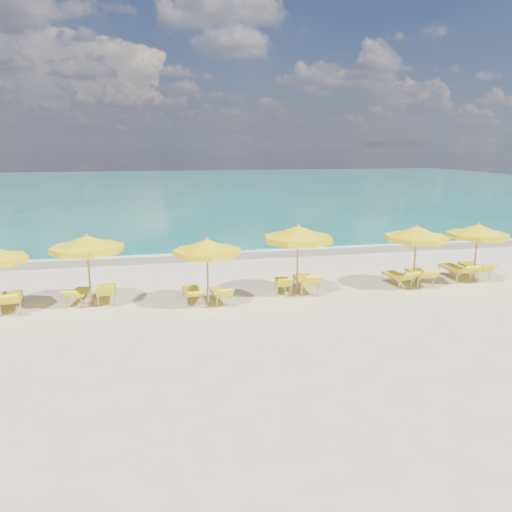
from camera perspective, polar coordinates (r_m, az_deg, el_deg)
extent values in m
plane|color=beige|center=(17.65, 1.04, -4.85)|extent=(120.00, 120.00, 0.00)
cube|color=#136B5A|center=(64.72, -8.84, 7.77)|extent=(120.00, 80.00, 0.30)
cube|color=tan|center=(24.67, -2.90, 0.20)|extent=(120.00, 2.60, 0.01)
cube|color=white|center=(25.44, -3.20, 0.58)|extent=(120.00, 1.20, 0.03)
cube|color=white|center=(33.87, -15.69, 3.14)|extent=(14.00, 0.36, 0.05)
cube|color=white|center=(42.42, 4.14, 5.41)|extent=(18.00, 0.30, 0.05)
cylinder|color=tan|center=(17.59, -18.55, -1.62)|extent=(0.07, 0.07, 2.34)
cone|color=yellow|center=(17.39, -18.78, 1.52)|extent=(2.85, 2.85, 0.47)
cylinder|color=yellow|center=(17.43, -18.73, 0.78)|extent=(2.88, 2.88, 0.19)
sphere|color=tan|center=(17.35, -18.83, 2.29)|extent=(0.10, 0.10, 0.10)
cylinder|color=tan|center=(16.75, -5.56, -1.93)|extent=(0.07, 0.07, 2.21)
cone|color=yellow|center=(16.54, -5.62, 1.19)|extent=(2.29, 2.29, 0.44)
cylinder|color=yellow|center=(16.58, -5.61, 0.46)|extent=(2.31, 2.31, 0.18)
sphere|color=tan|center=(16.50, -5.64, 1.96)|extent=(0.10, 0.10, 0.10)
cylinder|color=tan|center=(18.02, 4.76, -0.50)|extent=(0.08, 0.08, 2.44)
cone|color=yellow|center=(17.81, 4.82, 2.71)|extent=(2.99, 2.99, 0.49)
cylinder|color=yellow|center=(17.86, 4.80, 1.96)|extent=(3.01, 3.01, 0.20)
sphere|color=tan|center=(17.77, 4.83, 3.51)|extent=(0.11, 0.11, 0.11)
cylinder|color=tan|center=(19.73, 17.71, -0.13)|extent=(0.07, 0.07, 2.29)
cone|color=yellow|center=(19.56, 17.89, 2.61)|extent=(2.63, 2.63, 0.46)
cylinder|color=yellow|center=(19.59, 17.85, 1.97)|extent=(2.65, 2.65, 0.18)
sphere|color=tan|center=(19.52, 17.94, 3.29)|extent=(0.10, 0.10, 0.10)
cylinder|color=tan|center=(21.39, 23.80, 0.28)|extent=(0.07, 0.07, 2.24)
cone|color=yellow|center=(21.23, 24.03, 2.76)|extent=(2.85, 2.85, 0.45)
cylinder|color=yellow|center=(21.26, 23.98, 2.18)|extent=(2.88, 2.88, 0.18)
sphere|color=tan|center=(21.20, 24.08, 3.37)|extent=(0.10, 0.10, 0.10)
cube|color=yellow|center=(18.32, -26.15, -4.22)|extent=(0.83, 1.46, 0.08)
cube|color=yellow|center=(17.36, -26.44, -4.46)|extent=(0.70, 0.66, 0.45)
cube|color=yellow|center=(18.24, -19.53, -3.92)|extent=(0.72, 1.23, 0.07)
cube|color=yellow|center=(17.47, -20.36, -4.14)|extent=(0.60, 0.57, 0.37)
cube|color=yellow|center=(18.11, -16.67, -3.69)|extent=(0.62, 1.32, 0.08)
cube|color=yellow|center=(17.22, -16.82, -3.82)|extent=(0.60, 0.52, 0.47)
cube|color=yellow|center=(17.43, -7.37, -3.96)|extent=(0.59, 1.24, 0.08)
cube|color=yellow|center=(16.57, -6.99, -4.35)|extent=(0.57, 0.57, 0.32)
cube|color=yellow|center=(17.26, -4.10, -4.11)|extent=(0.60, 1.20, 0.07)
cube|color=yellow|center=(16.46, -3.53, -4.28)|extent=(0.55, 0.50, 0.41)
cube|color=yellow|center=(18.49, 3.06, -2.96)|extent=(0.71, 1.24, 0.07)
cube|color=yellow|center=(17.68, 3.32, -3.07)|extent=(0.59, 0.54, 0.41)
cube|color=yellow|center=(18.59, 5.62, -2.68)|extent=(0.73, 1.47, 0.09)
cube|color=yellow|center=(17.62, 6.39, -2.82)|extent=(0.68, 0.62, 0.49)
cube|color=yellow|center=(20.00, 15.73, -2.14)|extent=(0.67, 1.31, 0.08)
cube|color=yellow|center=(19.26, 17.14, -2.24)|extent=(0.61, 0.57, 0.41)
cube|color=yellow|center=(20.46, 18.09, -1.86)|extent=(0.82, 1.47, 0.09)
cube|color=yellow|center=(19.55, 19.16, -2.02)|extent=(0.70, 0.67, 0.44)
cube|color=yellow|center=(21.76, 21.68, -1.28)|extent=(0.65, 1.42, 0.09)
cube|color=yellow|center=(20.93, 23.17, -1.44)|extent=(0.64, 0.62, 0.42)
cube|color=yellow|center=(22.33, 23.56, -1.07)|extent=(0.81, 1.51, 0.09)
cube|color=yellow|center=(21.44, 24.89, -1.22)|extent=(0.71, 0.69, 0.44)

